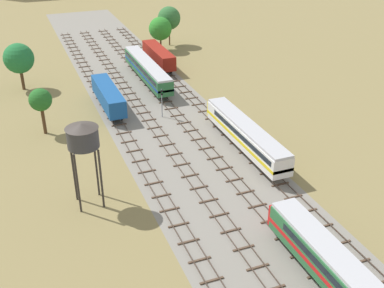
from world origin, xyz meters
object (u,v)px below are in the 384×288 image
freight_boxcar_centre_far (159,55)px  water_tower (83,137)px  diesel_railcar_centre_near (246,134)px  passenger_coach_centre_left_midfar (147,69)px  freight_boxcar_far_left_mid (108,95)px  signal_post_nearest (162,99)px  diesel_railcar_centre_left_nearest (342,276)px

freight_boxcar_centre_far → water_tower: (-22.61, -43.87, 6.15)m
diesel_railcar_centre_near → passenger_coach_centre_left_midfar: bearing=98.8°
diesel_railcar_centre_near → freight_boxcar_centre_far: size_ratio=1.46×
freight_boxcar_far_left_mid → signal_post_nearest: signal_post_nearest is taller
diesel_railcar_centre_near → signal_post_nearest: 16.57m
diesel_railcar_centre_left_nearest → passenger_coach_centre_left_midfar: size_ratio=0.93×
diesel_railcar_centre_left_nearest → freight_boxcar_far_left_mid: size_ratio=1.46×
water_tower → passenger_coach_centre_left_midfar: bearing=63.6°
water_tower → signal_post_nearest: (15.35, 19.70, -5.54)m
freight_boxcar_far_left_mid → freight_boxcar_centre_far: 23.02m
freight_boxcar_far_left_mid → passenger_coach_centre_left_midfar: (9.66, 9.87, 0.16)m
diesel_railcar_centre_near → passenger_coach_centre_left_midfar: same height
passenger_coach_centre_left_midfar → water_tower: (-17.77, -35.86, 5.99)m
diesel_railcar_centre_near → diesel_railcar_centre_left_nearest: bearing=-99.9°
freight_boxcar_far_left_mid → water_tower: size_ratio=1.37×
passenger_coach_centre_left_midfar → signal_post_nearest: (-2.42, -16.16, 0.45)m
freight_boxcar_far_left_mid → signal_post_nearest: bearing=-41.0°
diesel_railcar_centre_left_nearest → signal_post_nearest: (-2.42, 42.49, 0.47)m
diesel_railcar_centre_left_nearest → freight_boxcar_far_left_mid: (-9.66, 48.77, -0.15)m
passenger_coach_centre_left_midfar → freight_boxcar_centre_far: bearing=58.8°
diesel_railcar_centre_left_nearest → freight_boxcar_centre_far: (4.84, 66.65, -0.15)m
diesel_railcar_centre_left_nearest → freight_boxcar_far_left_mid: bearing=101.2°
diesel_railcar_centre_near → water_tower: size_ratio=2.01×
diesel_railcar_centre_near → water_tower: water_tower is taller
diesel_railcar_centre_near → passenger_coach_centre_left_midfar: 31.43m
diesel_railcar_centre_left_nearest → diesel_railcar_centre_near: (4.83, 27.59, 0.00)m
freight_boxcar_centre_far → signal_post_nearest: signal_post_nearest is taller
diesel_railcar_centre_left_nearest → freight_boxcar_centre_far: 66.82m
diesel_railcar_centre_near → water_tower: 23.88m
freight_boxcar_far_left_mid → diesel_railcar_centre_near: bearing=-55.6°
freight_boxcar_far_left_mid → water_tower: (-8.11, -25.99, 6.15)m
freight_boxcar_centre_far → water_tower: size_ratio=1.37×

